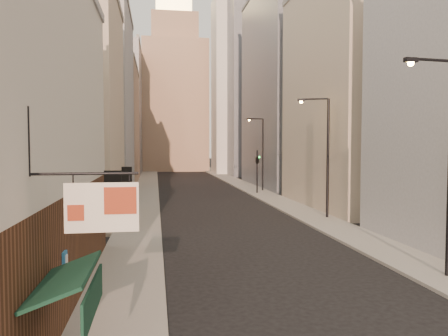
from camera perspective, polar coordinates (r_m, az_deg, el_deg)
sidewalk_left at (r=62.09m, az=-10.00°, el=-2.12°), size 3.00×140.00×0.15m
sidewalk_right at (r=63.20m, az=1.88°, el=-1.99°), size 3.00×140.00×0.15m
left_bldg_beige at (r=33.61m, az=-20.53°, el=7.01°), size 8.00×12.00×16.00m
left_bldg_grey at (r=49.50m, az=-16.82°, el=8.03°), size 8.00×16.00×20.00m
left_bldg_tan at (r=67.24m, az=-14.70°, el=5.40°), size 8.00×18.00×17.00m
left_bldg_wingrid at (r=87.34m, az=-13.41°, el=7.13°), size 8.00×20.00×24.00m
right_bldg_beige at (r=40.96m, az=16.35°, el=9.12°), size 8.00×16.00×20.00m
right_bldg_wingrid at (r=59.89m, az=8.07°, el=10.10°), size 8.00×20.00×26.00m
highrise at (r=90.27m, az=6.51°, el=15.83°), size 21.00×23.00×51.20m
clock_tower at (r=99.68m, az=-6.49°, el=9.92°), size 14.00×14.00×44.90m
white_tower at (r=87.20m, az=1.31°, el=11.58°), size 8.00×8.00×41.50m
streetlamp_near at (r=19.86m, az=26.98°, el=1.51°), size 2.35×0.44×8.97m
streetlamp_mid at (r=33.38m, az=13.02°, el=2.28°), size 2.23×1.10×9.04m
streetlamp_far at (r=52.20m, az=4.88°, el=2.36°), size 2.19×0.93×8.72m
traffic_light_right at (r=49.54m, az=4.36°, el=1.09°), size 0.69×0.69×5.00m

